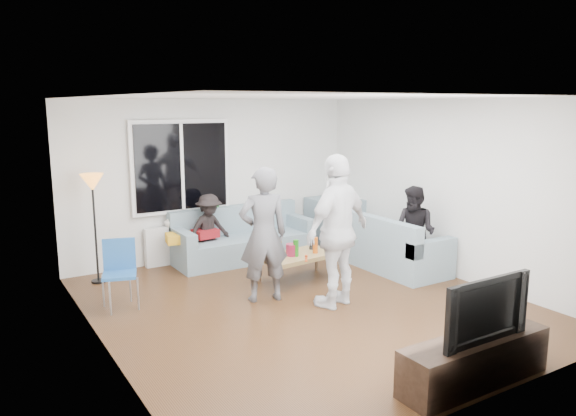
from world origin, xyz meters
TOP-DOWN VIEW (x-y plane):
  - floor at (0.00, 0.00)m, footprint 5.00×5.50m
  - ceiling at (0.00, 0.00)m, footprint 5.00×5.50m
  - wall_back at (0.00, 2.77)m, footprint 5.00×0.04m
  - wall_front at (0.00, -2.77)m, footprint 5.00×0.04m
  - wall_left at (-2.52, 0.00)m, footprint 0.04×5.50m
  - wall_right at (2.52, 0.00)m, footprint 0.04×5.50m
  - window_frame at (-0.60, 2.69)m, footprint 1.62×0.06m
  - window_glass at (-0.60, 2.65)m, footprint 1.50×0.02m
  - window_mullion at (-0.60, 2.64)m, footprint 0.05×0.03m
  - radiator at (-0.60, 2.65)m, footprint 1.30×0.12m
  - potted_plant at (-0.06, 2.62)m, footprint 0.19×0.16m
  - vase at (-0.85, 2.62)m, footprint 0.18×0.18m
  - sofa_back_section at (0.28, 2.27)m, footprint 2.30×0.85m
  - sofa_right_section at (2.02, 0.72)m, footprint 2.00×0.85m
  - sofa_corner at (2.15, 2.27)m, footprint 0.85×0.85m
  - cushion_yellow at (-0.84, 2.25)m, footprint 0.44×0.39m
  - cushion_red at (-0.37, 2.33)m, footprint 0.40×0.35m
  - coffee_table at (0.43, 0.86)m, footprint 1.16×0.72m
  - pitcher at (0.31, 0.84)m, footprint 0.17×0.17m
  - side_chair at (-2.05, 1.10)m, footprint 0.50×0.50m
  - floor_lamp at (-2.05, 2.31)m, footprint 0.32×0.32m
  - player_left at (-0.37, 0.43)m, footprint 0.72×0.56m
  - player_right at (0.32, -0.22)m, footprint 1.22×0.77m
  - spectator_right at (2.02, 0.16)m, footprint 0.66×0.76m
  - spectator_back at (-0.31, 2.30)m, footprint 0.81×0.57m
  - tv_console at (0.19, -2.50)m, footprint 1.60×0.40m
  - television at (0.19, -2.50)m, footprint 1.03×0.14m
  - bottle_e at (0.75, 0.98)m, footprint 0.07×0.07m
  - bottle_a at (0.18, 0.96)m, footprint 0.07×0.07m
  - bottle_c at (0.47, 1.00)m, footprint 0.07×0.07m
  - bottle_d at (0.67, 0.78)m, footprint 0.07×0.07m
  - bottle_b at (0.34, 0.78)m, footprint 0.08×0.08m

SIDE VIEW (x-z plane):
  - floor at x=0.00m, z-range -0.04..0.00m
  - coffee_table at x=0.43m, z-range 0.00..0.40m
  - tv_console at x=0.19m, z-range 0.00..0.44m
  - radiator at x=-0.60m, z-range 0.00..0.62m
  - sofa_back_section at x=0.28m, z-range 0.00..0.85m
  - sofa_right_section at x=2.02m, z-range 0.00..0.85m
  - sofa_corner at x=2.15m, z-range 0.00..0.85m
  - side_chair at x=-2.05m, z-range 0.00..0.86m
  - pitcher at x=0.31m, z-range 0.40..0.57m
  - bottle_c at x=0.47m, z-range 0.40..0.57m
  - bottle_e at x=0.75m, z-range 0.40..0.60m
  - cushion_yellow at x=-0.84m, z-range 0.44..0.58m
  - cushion_red at x=-0.37m, z-range 0.45..0.57m
  - bottle_a at x=0.18m, z-range 0.40..0.62m
  - bottle_d at x=0.67m, z-range 0.40..0.63m
  - bottle_b at x=0.34m, z-range 0.40..0.64m
  - spectator_back at x=-0.31m, z-range 0.00..1.14m
  - spectator_right at x=2.02m, z-range 0.00..1.35m
  - vase at x=-0.85m, z-range 0.62..0.79m
  - television at x=0.19m, z-range 0.44..1.03m
  - floor_lamp at x=-2.05m, z-range 0.00..1.56m
  - potted_plant at x=-0.06m, z-range 0.62..0.94m
  - player_left at x=-0.37m, z-range 0.00..1.76m
  - player_right at x=0.32m, z-range 0.00..1.93m
  - wall_back at x=0.00m, z-range 0.00..2.60m
  - wall_front at x=0.00m, z-range 0.00..2.60m
  - wall_left at x=-2.52m, z-range 0.00..2.60m
  - wall_right at x=2.52m, z-range 0.00..2.60m
  - window_frame at x=-0.60m, z-range 0.81..2.29m
  - window_glass at x=-0.60m, z-range 0.88..2.23m
  - window_mullion at x=-0.60m, z-range 0.88..2.23m
  - ceiling at x=0.00m, z-range 2.60..2.64m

